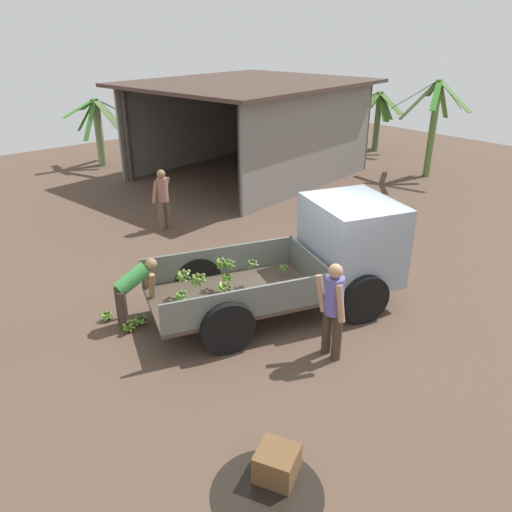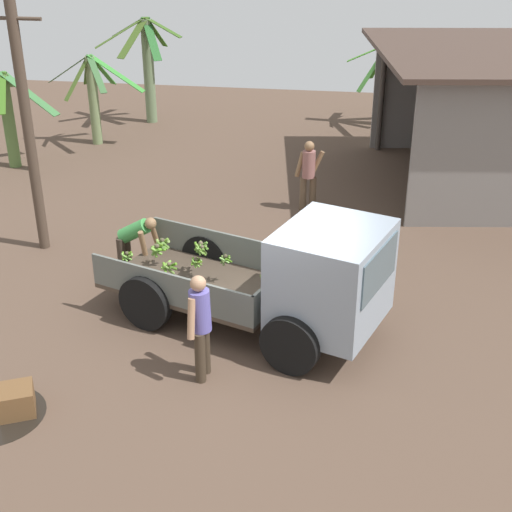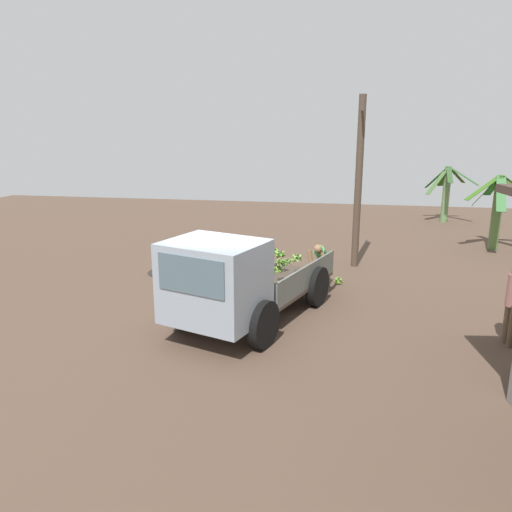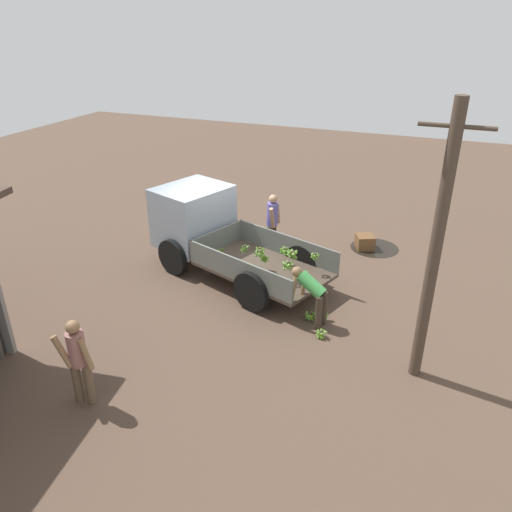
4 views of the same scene
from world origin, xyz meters
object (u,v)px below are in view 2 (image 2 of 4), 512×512
(cargo_truck, at_px, (302,280))
(person_bystander_near_shed, at_px, (309,172))
(utility_pole, at_px, (28,127))
(banana_bunch_on_ground_1, at_px, (123,272))
(banana_bunch_on_ground_0, at_px, (137,272))
(wooden_crate_0, at_px, (16,400))
(person_foreground_visitor, at_px, (200,322))
(person_worker_loading, at_px, (134,239))
(banana_bunch_on_ground_2, at_px, (126,258))

(cargo_truck, distance_m, person_bystander_near_shed, 5.63)
(cargo_truck, distance_m, utility_pole, 6.48)
(utility_pole, xyz_separation_m, banana_bunch_on_ground_1, (2.08, -1.06, -2.48))
(cargo_truck, height_order, banana_bunch_on_ground_0, cargo_truck)
(utility_pole, height_order, person_bystander_near_shed, utility_pole)
(wooden_crate_0, bearing_deg, person_foreground_visitor, 27.70)
(utility_pole, distance_m, person_bystander_near_shed, 6.29)
(person_foreground_visitor, bearing_deg, cargo_truck, -131.48)
(utility_pole, distance_m, person_worker_loading, 3.09)
(utility_pole, xyz_separation_m, person_bystander_near_shed, (5.29, 2.96, -1.66))
(cargo_truck, xyz_separation_m, banana_bunch_on_ground_0, (-3.36, 1.63, -0.98))
(person_worker_loading, distance_m, banana_bunch_on_ground_2, 0.89)
(person_bystander_near_shed, xyz_separation_m, wooden_crate_0, (-3.35, -8.20, -0.73))
(banana_bunch_on_ground_1, bearing_deg, person_foreground_visitor, -52.29)
(cargo_truck, height_order, utility_pole, utility_pole)
(utility_pole, relative_size, banana_bunch_on_ground_2, 20.65)
(banana_bunch_on_ground_0, height_order, banana_bunch_on_ground_1, banana_bunch_on_ground_1)
(person_worker_loading, relative_size, banana_bunch_on_ground_2, 5.15)
(person_worker_loading, height_order, person_bystander_near_shed, person_bystander_near_shed)
(cargo_truck, distance_m, wooden_crate_0, 4.67)
(banana_bunch_on_ground_2, bearing_deg, person_bystander_near_shed, 45.52)
(banana_bunch_on_ground_0, bearing_deg, person_bystander_near_shed, 53.58)
(person_bystander_near_shed, relative_size, banana_bunch_on_ground_2, 6.82)
(person_foreground_visitor, xyz_separation_m, person_worker_loading, (-2.02, 3.06, -0.19))
(person_foreground_visitor, distance_m, wooden_crate_0, 2.82)
(cargo_truck, distance_m, banana_bunch_on_ground_0, 3.86)
(person_worker_loading, height_order, wooden_crate_0, person_worker_loading)
(cargo_truck, bearing_deg, person_worker_loading, 172.26)
(banana_bunch_on_ground_2, xyz_separation_m, wooden_crate_0, (-0.01, -4.79, 0.09))
(banana_bunch_on_ground_1, bearing_deg, banana_bunch_on_ground_0, 7.67)
(banana_bunch_on_ground_0, distance_m, banana_bunch_on_ground_2, 0.70)
(utility_pole, height_order, banana_bunch_on_ground_0, utility_pole)
(person_bystander_near_shed, height_order, banana_bunch_on_ground_2, person_bystander_near_shed)
(wooden_crate_0, bearing_deg, banana_bunch_on_ground_1, 88.04)
(person_foreground_visitor, xyz_separation_m, banana_bunch_on_ground_0, (-1.99, 2.96, -0.84))
(person_foreground_visitor, bearing_deg, utility_pole, -38.14)
(banana_bunch_on_ground_0, relative_size, wooden_crate_0, 0.56)
(utility_pole, relative_size, person_bystander_near_shed, 3.03)
(cargo_truck, height_order, person_bystander_near_shed, cargo_truck)
(person_worker_loading, bearing_deg, banana_bunch_on_ground_0, -60.26)
(cargo_truck, xyz_separation_m, utility_pole, (-5.71, 2.65, 1.50))
(cargo_truck, relative_size, utility_pole, 1.01)
(person_foreground_visitor, height_order, banana_bunch_on_ground_0, person_foreground_visitor)
(utility_pole, distance_m, person_foreground_visitor, 6.11)
(cargo_truck, xyz_separation_m, banana_bunch_on_ground_2, (-3.77, 2.20, -0.99))
(utility_pole, xyz_separation_m, wooden_crate_0, (1.94, -5.24, -2.40))
(person_worker_loading, relative_size, wooden_crate_0, 2.59)
(person_bystander_near_shed, xyz_separation_m, banana_bunch_on_ground_2, (-3.35, -3.41, -0.82))
(person_foreground_visitor, height_order, banana_bunch_on_ground_1, person_foreground_visitor)
(person_foreground_visitor, distance_m, banana_bunch_on_ground_2, 4.35)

